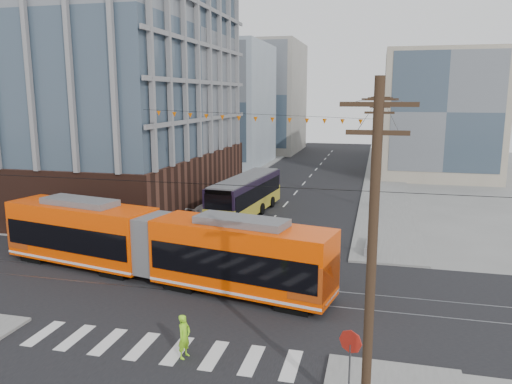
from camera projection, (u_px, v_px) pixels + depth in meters
ground at (186, 318)px, 23.78m from camera, size 160.00×160.00×0.00m
office_building at (58, 55)px, 48.13m from camera, size 30.00×25.00×28.60m
bg_bldg_nw_near at (207, 105)px, 75.61m from camera, size 18.00×16.00×18.00m
bg_bldg_ne_near at (440, 114)px, 64.23m from camera, size 14.00×14.00×16.00m
bg_bldg_nw_far at (258, 98)px, 93.77m from camera, size 16.00×18.00×20.00m
bg_bldg_ne_far at (438, 116)px, 83.02m from camera, size 16.00×16.00×14.00m
utility_pole_near at (372, 263)px, 15.01m from camera, size 0.30×0.30×11.00m
utility_pole_far at (379, 129)px, 74.10m from camera, size 0.30×0.30×11.00m
streetcar at (155, 245)px, 28.62m from camera, size 21.17×7.11×4.05m
city_bus at (246, 195)px, 44.05m from camera, size 3.79×12.51×3.49m
parked_car_silver at (178, 225)px, 37.56m from camera, size 2.84×5.32×1.66m
parked_car_white at (212, 212)px, 42.25m from camera, size 3.33×5.53×1.50m
parked_car_grey at (234, 198)px, 48.72m from camera, size 2.68×4.50×1.17m
pedestrian at (184, 336)px, 20.06m from camera, size 0.57×0.74×1.82m
stop_sign at (349, 373)px, 16.64m from camera, size 1.07×1.07×2.69m
jersey_barrier at (370, 246)px, 33.96m from camera, size 1.00×3.61×0.71m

